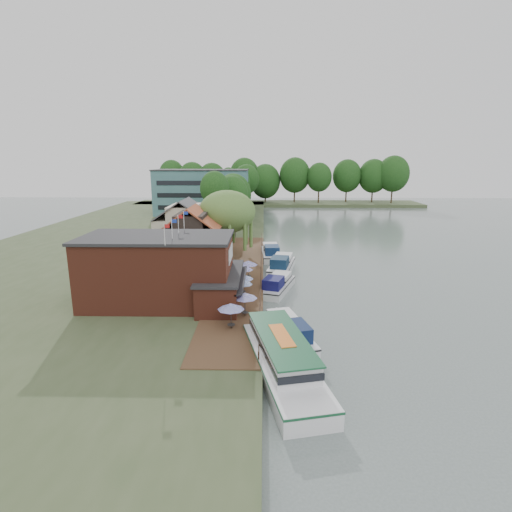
{
  "coord_description": "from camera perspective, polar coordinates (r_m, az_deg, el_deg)",
  "views": [
    {
      "loc": [
        -4.97,
        -41.08,
        15.87
      ],
      "look_at": [
        -6.0,
        12.0,
        3.0
      ],
      "focal_mm": 28.0,
      "sensor_mm": 36.0,
      "label": 1
    }
  ],
  "objects": [
    {
      "name": "cottage_a",
      "position": [
        56.98,
        -9.06,
        2.72
      ],
      "size": [
        8.6,
        7.6,
        8.5
      ],
      "primitive_type": null,
      "color": "black",
      "rests_on": "land_bank"
    },
    {
      "name": "umbrella_5",
      "position": [
        50.54,
        -1.11,
        -1.97
      ],
      "size": [
        2.42,
        2.42,
        2.38
      ],
      "primitive_type": null,
      "color": "navy",
      "rests_on": "quay_deck"
    },
    {
      "name": "cottage_b",
      "position": [
        67.21,
        -10.11,
        4.33
      ],
      "size": [
        9.6,
        8.6,
        8.5
      ],
      "primitive_type": null,
      "color": "beige",
      "rests_on": "land_bank"
    },
    {
      "name": "bank_tree_1",
      "position": [
        91.9,
        -3.41,
        7.89
      ],
      "size": [
        7.27,
        7.27,
        11.44
      ],
      "primitive_type": null,
      "color": "#143811",
      "rests_on": "land_bank"
    },
    {
      "name": "land_bank",
      "position": [
        81.55,
        -16.8,
        2.18
      ],
      "size": [
        50.0,
        140.0,
        1.0
      ],
      "primitive_type": "cube",
      "color": "#384728",
      "rests_on": "ground"
    },
    {
      "name": "umbrella_2",
      "position": [
        42.82,
        -1.87,
        -4.87
      ],
      "size": [
        2.08,
        2.08,
        2.38
      ],
      "primitive_type": null,
      "color": "navy",
      "rests_on": "quay_deck"
    },
    {
      "name": "bank_tree_0",
      "position": [
        85.43,
        -5.89,
        7.8
      ],
      "size": [
        6.17,
        6.17,
        12.59
      ],
      "primitive_type": null,
      "color": "#143811",
      "rests_on": "land_bank"
    },
    {
      "name": "hotel_block",
      "position": [
        112.71,
        -7.68,
        9.07
      ],
      "size": [
        25.4,
        12.4,
        12.3
      ],
      "primitive_type": null,
      "color": "#38666B",
      "rests_on": "land_bank"
    },
    {
      "name": "cruiser_1",
      "position": [
        49.23,
        3.06,
        -3.83
      ],
      "size": [
        5.67,
        9.81,
        2.24
      ],
      "primitive_type": null,
      "rotation": [
        0.0,
        0.0,
        -0.3
      ],
      "color": "silver",
      "rests_on": "ground"
    },
    {
      "name": "quay_rail",
      "position": [
        53.54,
        0.72,
        -1.94
      ],
      "size": [
        0.2,
        49.0,
        1.0
      ],
      "primitive_type": null,
      "color": "black",
      "rests_on": "land_bank"
    },
    {
      "name": "quay_deck",
      "position": [
        53.27,
        -2.2,
        -2.54
      ],
      "size": [
        6.0,
        50.0,
        0.1
      ],
      "primitive_type": "cube",
      "color": "#47301E",
      "rests_on": "land_bank"
    },
    {
      "name": "tour_boat",
      "position": [
        30.74,
        3.99,
        -14.23
      ],
      "size": [
        6.86,
        14.51,
        3.05
      ],
      "primitive_type": null,
      "rotation": [
        0.0,
        0.0,
        0.22
      ],
      "color": "silver",
      "rests_on": "ground"
    },
    {
      "name": "umbrella_0",
      "position": [
        36.03,
        -3.59,
        -8.55
      ],
      "size": [
        2.43,
        2.43,
        2.38
      ],
      "primitive_type": null,
      "color": "#1B1F96",
      "rests_on": "quay_deck"
    },
    {
      "name": "bank_tree_4",
      "position": [
        126.01,
        -1.37,
        9.92
      ],
      "size": [
        7.9,
        7.9,
        13.47
      ],
      "primitive_type": null,
      "color": "#143811",
      "rests_on": "land_bank"
    },
    {
      "name": "ground",
      "position": [
        44.32,
        7.54,
        -7.48
      ],
      "size": [
        260.0,
        260.0,
        0.0
      ],
      "primitive_type": "plane",
      "color": "#55625F",
      "rests_on": "ground"
    },
    {
      "name": "swan",
      "position": [
        32.69,
        5.43,
        -15.05
      ],
      "size": [
        0.44,
        0.44,
        0.44
      ],
      "primitive_type": "sphere",
      "color": "white",
      "rests_on": "ground"
    },
    {
      "name": "bank_tree_2",
      "position": [
        98.68,
        -3.24,
        8.34
      ],
      "size": [
        8.75,
        8.75,
        11.64
      ],
      "primitive_type": null,
      "color": "#143811",
      "rests_on": "land_bank"
    },
    {
      "name": "umbrella_3",
      "position": [
        44.69,
        -1.93,
        -4.08
      ],
      "size": [
        2.44,
        2.44,
        2.38
      ],
      "primitive_type": null,
      "color": "navy",
      "rests_on": "quay_deck"
    },
    {
      "name": "bank_tree_5",
      "position": [
        137.0,
        -3.9,
        9.96
      ],
      "size": [
        6.08,
        6.08,
        12.34
      ],
      "primitive_type": null,
      "color": "#143811",
      "rests_on": "land_bank"
    },
    {
      "name": "cruiser_3",
      "position": [
        65.76,
        2.15,
        0.76
      ],
      "size": [
        3.85,
        10.29,
        2.46
      ],
      "primitive_type": null,
      "rotation": [
        0.0,
        0.0,
        0.06
      ],
      "color": "white",
      "rests_on": "ground"
    },
    {
      "name": "umbrella_1",
      "position": [
        38.71,
        -1.59,
        -6.92
      ],
      "size": [
        2.4,
        2.4,
        2.38
      ],
      "primitive_type": null,
      "color": "navy",
      "rests_on": "quay_deck"
    },
    {
      "name": "cottage_c",
      "position": [
        75.38,
        -5.81,
        5.46
      ],
      "size": [
        7.6,
        7.6,
        8.5
      ],
      "primitive_type": null,
      "color": "black",
      "rests_on": "land_bank"
    },
    {
      "name": "pub",
      "position": [
        42.59,
        -11.18,
        -1.91
      ],
      "size": [
        20.0,
        11.0,
        7.3
      ],
      "primitive_type": null,
      "color": "maroon",
      "rests_on": "land_bank"
    },
    {
      "name": "cruiser_2",
      "position": [
        58.12,
        3.67,
        -0.96
      ],
      "size": [
        5.22,
        10.77,
        2.52
      ],
      "primitive_type": null,
      "rotation": [
        0.0,
        0.0,
        -0.19
      ],
      "color": "white",
      "rests_on": "ground"
    },
    {
      "name": "willow",
      "position": [
        61.1,
        -4.11,
        4.5
      ],
      "size": [
        8.6,
        8.6,
        10.43
      ],
      "primitive_type": null,
      "color": "#476B2D",
      "rests_on": "land_bank"
    },
    {
      "name": "umbrella_4",
      "position": [
        48.27,
        -1.69,
        -2.72
      ],
      "size": [
        2.14,
        2.14,
        2.38
      ],
      "primitive_type": null,
      "color": "navy",
      "rests_on": "quay_deck"
    },
    {
      "name": "bank_tree_3",
      "position": [
        119.58,
        -2.48,
        9.39
      ],
      "size": [
        6.76,
        6.76,
        12.1
      ],
      "primitive_type": null,
      "color": "#143811",
      "rests_on": "land_bank"
    },
    {
      "name": "cruiser_0",
      "position": [
        36.27,
        4.59,
        -10.31
      ],
      "size": [
        5.66,
        10.27,
        2.37
      ],
      "primitive_type": null,
      "rotation": [
        0.0,
        0.0,
        0.27
      ],
      "color": "silver",
      "rests_on": "ground"
    }
  ]
}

